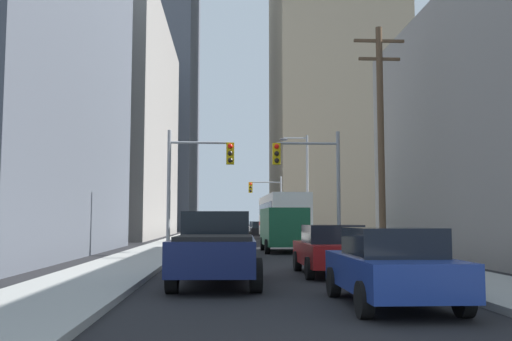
{
  "coord_description": "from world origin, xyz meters",
  "views": [
    {
      "loc": [
        -1.38,
        -4.41,
        1.67
      ],
      "look_at": [
        0.0,
        20.89,
        3.92
      ],
      "focal_mm": 38.98,
      "sensor_mm": 36.0,
      "label": 1
    }
  ],
  "objects_px": {
    "city_bus": "(282,216)",
    "sedan_white": "(257,229)",
    "traffic_signal_far_right": "(267,196)",
    "traffic_signal_near_left": "(197,171)",
    "traffic_signal_near_right": "(310,171)",
    "cargo_van_green": "(283,227)",
    "sedan_red": "(331,249)",
    "pickup_truck_navy": "(216,248)",
    "sedan_beige": "(219,240)",
    "sedan_black": "(261,230)",
    "sedan_blue": "(391,266)"
  },
  "relations": [
    {
      "from": "sedan_beige",
      "to": "sedan_white",
      "type": "distance_m",
      "value": 30.45
    },
    {
      "from": "sedan_red",
      "to": "sedan_black",
      "type": "bearing_deg",
      "value": 90.22
    },
    {
      "from": "pickup_truck_navy",
      "to": "traffic_signal_far_right",
      "type": "height_order",
      "value": "traffic_signal_far_right"
    },
    {
      "from": "sedan_beige",
      "to": "sedan_white",
      "type": "bearing_deg",
      "value": 83.58
    },
    {
      "from": "city_bus",
      "to": "traffic_signal_near_right",
      "type": "distance_m",
      "value": 13.35
    },
    {
      "from": "traffic_signal_far_right",
      "to": "traffic_signal_near_left",
      "type": "bearing_deg",
      "value": -101.02
    },
    {
      "from": "pickup_truck_navy",
      "to": "traffic_signal_far_right",
      "type": "xyz_separation_m",
      "value": [
        4.36,
        40.14,
        3.09
      ]
    },
    {
      "from": "cargo_van_green",
      "to": "traffic_signal_far_right",
      "type": "xyz_separation_m",
      "value": [
        1.09,
        25.87,
        2.73
      ]
    },
    {
      "from": "traffic_signal_near_left",
      "to": "traffic_signal_near_right",
      "type": "relative_size",
      "value": 1.0
    },
    {
      "from": "cargo_van_green",
      "to": "traffic_signal_near_left",
      "type": "height_order",
      "value": "traffic_signal_near_left"
    },
    {
      "from": "sedan_blue",
      "to": "traffic_signal_near_right",
      "type": "xyz_separation_m",
      "value": [
        0.88,
        15.99,
        3.25
      ]
    },
    {
      "from": "sedan_black",
      "to": "traffic_signal_near_right",
      "type": "relative_size",
      "value": 0.71
    },
    {
      "from": "cargo_van_green",
      "to": "sedan_blue",
      "type": "height_order",
      "value": "cargo_van_green"
    },
    {
      "from": "sedan_beige",
      "to": "sedan_black",
      "type": "distance_m",
      "value": 24.61
    },
    {
      "from": "city_bus",
      "to": "sedan_white",
      "type": "bearing_deg",
      "value": 93.63
    },
    {
      "from": "city_bus",
      "to": "traffic_signal_near_right",
      "type": "bearing_deg",
      "value": -89.86
    },
    {
      "from": "pickup_truck_navy",
      "to": "traffic_signal_near_left",
      "type": "xyz_separation_m",
      "value": [
        -1.13,
        11.97,
        3.08
      ]
    },
    {
      "from": "city_bus",
      "to": "sedan_beige",
      "type": "height_order",
      "value": "city_bus"
    },
    {
      "from": "pickup_truck_navy",
      "to": "sedan_red",
      "type": "distance_m",
      "value": 4.07
    },
    {
      "from": "city_bus",
      "to": "traffic_signal_far_right",
      "type": "relative_size",
      "value": 1.92
    },
    {
      "from": "sedan_blue",
      "to": "traffic_signal_far_right",
      "type": "relative_size",
      "value": 0.7
    },
    {
      "from": "traffic_signal_far_right",
      "to": "city_bus",
      "type": "bearing_deg",
      "value": -90.11
    },
    {
      "from": "sedan_black",
      "to": "traffic_signal_near_left",
      "type": "height_order",
      "value": "traffic_signal_near_left"
    },
    {
      "from": "sedan_beige",
      "to": "traffic_signal_near_right",
      "type": "xyz_separation_m",
      "value": [
        4.38,
        2.2,
        3.25
      ]
    },
    {
      "from": "pickup_truck_navy",
      "to": "sedan_beige",
      "type": "xyz_separation_m",
      "value": [
        -0.02,
        9.76,
        -0.16
      ]
    },
    {
      "from": "pickup_truck_navy",
      "to": "sedan_black",
      "type": "xyz_separation_m",
      "value": [
        3.35,
        34.14,
        -0.16
      ]
    },
    {
      "from": "cargo_van_green",
      "to": "sedan_white",
      "type": "xyz_separation_m",
      "value": [
        0.12,
        25.74,
        -0.52
      ]
    },
    {
      "from": "city_bus",
      "to": "pickup_truck_navy",
      "type": "relative_size",
      "value": 2.11
    },
    {
      "from": "cargo_van_green",
      "to": "sedan_beige",
      "type": "distance_m",
      "value": 5.61
    },
    {
      "from": "cargo_van_green",
      "to": "sedan_black",
      "type": "relative_size",
      "value": 1.24
    },
    {
      "from": "city_bus",
      "to": "sedan_black",
      "type": "distance_m",
      "value": 9.12
    },
    {
      "from": "city_bus",
      "to": "traffic_signal_near_right",
      "type": "relative_size",
      "value": 1.92
    },
    {
      "from": "cargo_van_green",
      "to": "sedan_beige",
      "type": "xyz_separation_m",
      "value": [
        -3.29,
        -4.51,
        -0.52
      ]
    },
    {
      "from": "cargo_van_green",
      "to": "sedan_beige",
      "type": "relative_size",
      "value": 1.24
    },
    {
      "from": "cargo_van_green",
      "to": "traffic_signal_near_left",
      "type": "relative_size",
      "value": 0.88
    },
    {
      "from": "sedan_red",
      "to": "sedan_white",
      "type": "xyz_separation_m",
      "value": [
        -0.09,
        37.91,
        0.0
      ]
    },
    {
      "from": "sedan_red",
      "to": "traffic_signal_far_right",
      "type": "xyz_separation_m",
      "value": [
        0.88,
        38.03,
        3.25
      ]
    },
    {
      "from": "traffic_signal_far_right",
      "to": "traffic_signal_near_right",
      "type": "bearing_deg",
      "value": -89.99
    },
    {
      "from": "pickup_truck_navy",
      "to": "traffic_signal_far_right",
      "type": "relative_size",
      "value": 0.91
    },
    {
      "from": "sedan_white",
      "to": "sedan_beige",
      "type": "bearing_deg",
      "value": -96.42
    },
    {
      "from": "sedan_white",
      "to": "traffic_signal_near_right",
      "type": "xyz_separation_m",
      "value": [
        0.98,
        -28.05,
        3.25
      ]
    },
    {
      "from": "sedan_red",
      "to": "traffic_signal_far_right",
      "type": "height_order",
      "value": "traffic_signal_far_right"
    },
    {
      "from": "sedan_black",
      "to": "traffic_signal_near_right",
      "type": "height_order",
      "value": "traffic_signal_near_right"
    },
    {
      "from": "traffic_signal_near_right",
      "to": "cargo_van_green",
      "type": "bearing_deg",
      "value": 115.35
    },
    {
      "from": "sedan_red",
      "to": "sedan_beige",
      "type": "relative_size",
      "value": 1.0
    },
    {
      "from": "sedan_blue",
      "to": "pickup_truck_navy",
      "type": "bearing_deg",
      "value": 130.84
    },
    {
      "from": "sedan_blue",
      "to": "traffic_signal_near_left",
      "type": "bearing_deg",
      "value": 106.08
    },
    {
      "from": "sedan_black",
      "to": "traffic_signal_near_left",
      "type": "bearing_deg",
      "value": -101.44
    },
    {
      "from": "sedan_blue",
      "to": "traffic_signal_near_left",
      "type": "relative_size",
      "value": 0.7
    },
    {
      "from": "sedan_white",
      "to": "traffic_signal_near_right",
      "type": "relative_size",
      "value": 0.7
    }
  ]
}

